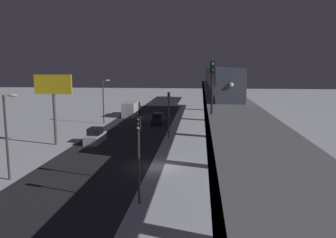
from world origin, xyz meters
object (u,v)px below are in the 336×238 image
box_truck (131,109)px  traffic_light_mid (169,108)px  sedan_black_2 (158,120)px  sedan_white (95,137)px  rail_signal (212,78)px  commercial_billboard (53,91)px  traffic_light_near (139,148)px  subway_train (215,75)px

box_truck → traffic_light_mid: 22.69m
sedan_black_2 → sedan_white: 16.28m
rail_signal → box_truck: 44.43m
box_truck → commercial_billboard: commercial_billboard is taller
rail_signal → traffic_light_near: bearing=26.0°
sedan_black_2 → box_truck: (6.60, -9.52, 0.55)m
traffic_light_mid → commercial_billboard: commercial_billboard is taller
sedan_white → box_truck: 24.49m
traffic_light_mid → rail_signal: bearing=104.1°
rail_signal → commercial_billboard: size_ratio=0.45×
rail_signal → commercial_billboard: 24.55m
traffic_light_near → rail_signal: bearing=-154.0°
subway_train → box_truck: subway_train is taller
sedan_black_2 → sedan_white: same height
rail_signal → sedan_black_2: (8.11, -31.69, -8.27)m
traffic_light_near → commercial_billboard: size_ratio=0.72×
box_truck → traffic_light_near: 44.86m
subway_train → commercial_billboard: 35.50m
box_truck → traffic_light_near: bearing=102.3°
sedan_white → rail_signal: bearing=130.9°
sedan_black_2 → traffic_light_near: 34.52m
subway_train → commercial_billboard: bearing=53.3°
box_truck → traffic_light_near: size_ratio=1.16×
subway_train → traffic_light_mid: bearing=72.4°
traffic_light_near → box_truck: bearing=-77.7°
traffic_light_near → sedan_black_2: bearing=-85.2°
rail_signal → commercial_billboard: rail_signal is taller
subway_train → sedan_white: subway_train is taller
sedan_white → traffic_light_mid: bearing=-156.3°
box_truck → commercial_billboard: bearing=80.3°
traffic_light_near → traffic_light_mid: 23.34m
subway_train → traffic_light_near: size_ratio=11.57×
subway_train → rail_signal: bearing=87.4°
subway_train → traffic_light_near: (7.22, 46.15, -3.92)m
sedan_black_2 → traffic_light_mid: 11.77m
subway_train → sedan_black_2: 17.27m
traffic_light_mid → traffic_light_near: bearing=90.0°
traffic_light_near → commercial_billboard: bearing=-51.7°
sedan_black_2 → traffic_light_near: size_ratio=0.66×
sedan_black_2 → commercial_billboard: commercial_billboard is taller
traffic_light_mid → sedan_black_2: bearing=-75.1°
rail_signal → traffic_light_mid: rail_signal is taller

